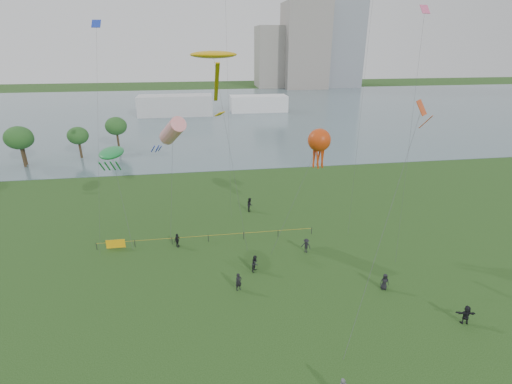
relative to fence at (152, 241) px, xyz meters
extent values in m
plane|color=#193811|center=(10.70, -15.60, -0.55)|extent=(400.00, 400.00, 0.00)
cube|color=slate|center=(10.70, 84.40, -0.53)|extent=(400.00, 120.00, 0.08)
cube|color=gray|center=(56.70, 146.40, 18.45)|extent=(20.00, 20.00, 38.00)
cube|color=gray|center=(42.70, 152.40, 13.45)|extent=(16.00, 18.00, 28.00)
cube|color=silver|center=(-1.30, 79.40, 2.45)|extent=(22.00, 8.00, 6.00)
cube|color=white|center=(24.70, 82.40, 1.95)|extent=(18.00, 7.00, 5.00)
cylinder|color=#342718|center=(-25.94, 33.21, 0.96)|extent=(0.44, 0.44, 3.03)
ellipsoid|color=#2B5C24|center=(-25.94, 33.21, 4.35)|extent=(4.30, 4.30, 3.63)
cylinder|color=#342718|center=(-17.21, 36.28, 0.80)|extent=(0.44, 0.44, 2.72)
ellipsoid|color=#2B5C24|center=(-17.21, 36.28, 3.85)|extent=(3.86, 3.86, 3.26)
cylinder|color=#342718|center=(-11.23, 41.72, 0.96)|extent=(0.44, 0.44, 3.03)
ellipsoid|color=#2B5C24|center=(-11.23, 41.72, 4.36)|extent=(4.31, 4.31, 3.63)
cylinder|color=#342718|center=(-25.59, 31.79, 1.10)|extent=(0.44, 0.44, 3.31)
ellipsoid|color=#2B5C24|center=(-25.59, 31.79, 4.82)|extent=(4.71, 4.71, 3.98)
cylinder|color=black|center=(-5.88, 0.00, -0.13)|extent=(0.07, 0.07, 0.85)
cylinder|color=black|center=(-1.88, 0.00, -0.13)|extent=(0.07, 0.07, 0.85)
cylinder|color=black|center=(2.12, 0.00, -0.13)|extent=(0.07, 0.07, 0.85)
cylinder|color=black|center=(6.12, 0.00, -0.13)|extent=(0.07, 0.07, 0.85)
cylinder|color=black|center=(10.12, 0.00, -0.13)|extent=(0.07, 0.07, 0.85)
cylinder|color=black|center=(14.12, 0.00, -0.13)|extent=(0.07, 0.07, 0.85)
cylinder|color=black|center=(18.12, 0.00, -0.13)|extent=(0.07, 0.07, 0.85)
cylinder|color=yellow|center=(6.12, 0.00, 0.19)|extent=(24.00, 0.03, 0.03)
cube|color=#F7AC0D|center=(-3.88, 0.00, 0.00)|extent=(2.00, 0.04, 1.00)
imported|color=black|center=(10.50, -6.50, 0.30)|extent=(1.00, 1.05, 1.72)
imported|color=black|center=(16.35, -3.86, 0.25)|extent=(1.19, 1.10, 1.61)
imported|color=black|center=(2.74, -0.65, 0.24)|extent=(0.82, 0.99, 1.59)
imported|color=black|center=(21.64, -11.08, 0.23)|extent=(0.85, 0.64, 1.57)
imported|color=black|center=(25.98, -16.19, 0.27)|extent=(1.60, 0.82, 1.65)
imported|color=black|center=(8.57, -9.24, 0.30)|extent=(0.73, 0.62, 1.70)
imported|color=black|center=(11.84, 7.41, 0.37)|extent=(0.82, 0.99, 1.85)
cylinder|color=#3F3F42|center=(8.93, 0.10, 9.30)|extent=(2.59, 5.39, 19.71)
ellipsoid|color=#D59E0B|center=(7.65, 2.78, 19.15)|extent=(4.72, 2.95, 0.74)
cube|color=#D59E0B|center=(7.65, -1.42, 16.75)|extent=(0.36, 6.98, 4.09)
cube|color=#D59E0B|center=(7.65, -5.22, 14.65)|extent=(0.95, 0.95, 0.42)
cylinder|color=#3F3F42|center=(2.38, 2.33, 5.36)|extent=(1.04, 3.46, 11.83)
cylinder|color=red|center=(2.88, 4.05, 11.27)|extent=(3.59, 5.06, 3.76)
cylinder|color=#1A29B7|center=(1.48, 2.85, 9.67)|extent=(0.60, 1.13, 0.88)
cylinder|color=#1A29B7|center=(1.21, 3.23, 9.67)|extent=(0.60, 1.13, 0.88)
cylinder|color=#1A29B7|center=(0.76, 3.08, 9.67)|extent=(0.60, 1.13, 0.88)
cylinder|color=#1A29B7|center=(0.76, 2.61, 9.67)|extent=(0.60, 1.13, 0.88)
cylinder|color=#1A29B7|center=(1.21, 2.47, 9.67)|extent=(0.60, 1.13, 0.88)
cylinder|color=#3F3F42|center=(-2.86, 1.47, 4.33)|extent=(1.79, 4.34, 9.78)
ellipsoid|color=#167D34|center=(-3.74, 3.62, 9.21)|extent=(2.50, 4.49, 0.87)
cylinder|color=#167D34|center=(-4.54, 2.02, 8.21)|extent=(0.16, 1.79, 1.54)
cylinder|color=#167D34|center=(-3.99, 2.02, 8.21)|extent=(0.16, 1.79, 1.54)
cylinder|color=#167D34|center=(-3.44, 2.02, 8.21)|extent=(0.16, 1.79, 1.54)
cylinder|color=#167D34|center=(-2.89, 2.02, 8.21)|extent=(0.16, 1.79, 1.54)
cylinder|color=#3F3F42|center=(15.29, -2.38, 5.21)|extent=(5.36, 2.56, 11.54)
sphere|color=#C2390E|center=(17.96, -1.11, 10.97)|extent=(2.36, 2.36, 2.36)
cylinder|color=#C2390E|center=(18.46, -1.11, 9.37)|extent=(0.18, 0.54, 2.60)
cylinder|color=#C2390E|center=(18.21, -0.68, 9.37)|extent=(0.49, 0.36, 2.61)
cylinder|color=#C2390E|center=(17.71, -0.68, 9.37)|extent=(0.49, 0.36, 2.61)
cylinder|color=#C2390E|center=(17.46, -1.11, 9.37)|extent=(0.18, 0.54, 2.60)
cylinder|color=#C2390E|center=(17.71, -1.55, 9.37)|extent=(0.49, 0.36, 2.61)
cylinder|color=#C2390E|center=(18.21, -1.55, 9.37)|extent=(0.49, 0.36, 2.61)
cylinder|color=#3F3F42|center=(19.46, -13.56, 7.41)|extent=(8.81, 9.49, 15.94)
cube|color=#CB3E12|center=(23.85, -8.83, 15.37)|extent=(1.43, 1.43, 1.17)
cylinder|color=#CB3E12|center=(23.85, -9.73, 14.37)|extent=(0.08, 1.58, 1.35)
cube|color=#1933B2|center=(-3.82, 5.62, 22.02)|extent=(1.04, 1.00, 0.76)
cube|color=#E5598C|center=(26.46, -2.73, 23.05)|extent=(0.97, 0.68, 0.76)
camera|label=1|loc=(6.01, -36.99, 20.33)|focal=26.00mm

